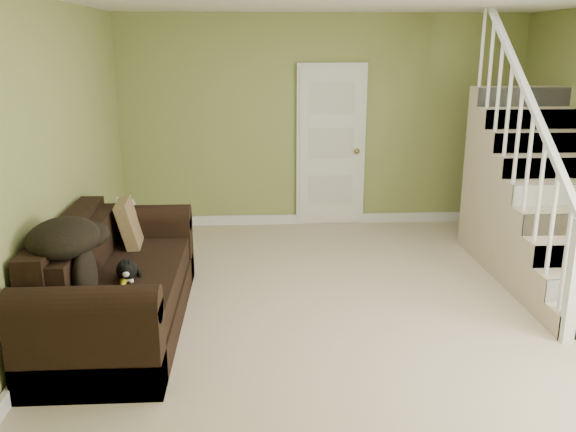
{
  "coord_description": "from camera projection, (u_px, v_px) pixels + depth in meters",
  "views": [
    {
      "loc": [
        -0.87,
        -4.8,
        2.26
      ],
      "look_at": [
        -0.58,
        0.17,
        0.84
      ],
      "focal_mm": 38.0,
      "sensor_mm": 36.0,
      "label": 1
    }
  ],
  "objects": [
    {
      "name": "floor",
      "position": [
        356.0,
        313.0,
        5.28
      ],
      "size": [
        5.0,
        5.5,
        0.01
      ],
      "primitive_type": "cube",
      "color": "#CAB192",
      "rests_on": "ground"
    },
    {
      "name": "wall_back",
      "position": [
        323.0,
        122.0,
        7.56
      ],
      "size": [
        5.0,
        0.04,
        2.6
      ],
      "primitive_type": "cube",
      "color": "#88904E",
      "rests_on": "floor"
    },
    {
      "name": "wall_front",
      "position": [
        488.0,
        308.0,
        2.28
      ],
      "size": [
        5.0,
        0.04,
        2.6
      ],
      "primitive_type": "cube",
      "color": "#88904E",
      "rests_on": "floor"
    },
    {
      "name": "wall_left",
      "position": [
        46.0,
        169.0,
        4.79
      ],
      "size": [
        0.04,
        5.5,
        2.6
      ],
      "primitive_type": "cube",
      "color": "#88904E",
      "rests_on": "floor"
    },
    {
      "name": "baseboard_back",
      "position": [
        322.0,
        219.0,
        7.88
      ],
      "size": [
        5.0,
        0.04,
        0.12
      ],
      "primitive_type": "cube",
      "color": "white",
      "rests_on": "floor"
    },
    {
      "name": "baseboard_left",
      "position": [
        66.0,
        313.0,
        5.13
      ],
      "size": [
        0.04,
        5.5,
        0.12
      ],
      "primitive_type": "cube",
      "color": "white",
      "rests_on": "floor"
    },
    {
      "name": "door",
      "position": [
        331.0,
        146.0,
        7.61
      ],
      "size": [
        0.86,
        0.12,
        2.02
      ],
      "color": "white",
      "rests_on": "floor"
    },
    {
      "name": "staircase",
      "position": [
        538.0,
        209.0,
        6.14
      ],
      "size": [
        1.0,
        2.51,
        2.82
      ],
      "color": "#CAB192",
      "rests_on": "floor"
    },
    {
      "name": "sofa",
      "position": [
        113.0,
        288.0,
        4.93
      ],
      "size": [
        0.98,
        2.26,
        0.9
      ],
      "color": "black",
      "rests_on": "floor"
    },
    {
      "name": "side_table",
      "position": [
        129.0,
        245.0,
        6.15
      ],
      "size": [
        0.52,
        0.52,
        0.76
      ],
      "rotation": [
        0.0,
        0.0,
        0.18
      ],
      "color": "black",
      "rests_on": "floor"
    },
    {
      "name": "cat",
      "position": [
        126.0,
        270.0,
        4.7
      ],
      "size": [
        0.24,
        0.42,
        0.21
      ],
      "rotation": [
        0.0,
        0.0,
        0.17
      ],
      "color": "black",
      "rests_on": "sofa"
    },
    {
      "name": "banana",
      "position": [
        124.0,
        281.0,
        4.64
      ],
      "size": [
        0.07,
        0.19,
        0.05
      ],
      "primitive_type": "ellipsoid",
      "rotation": [
        0.0,
        0.0,
        0.08
      ],
      "color": "yellow",
      "rests_on": "sofa"
    },
    {
      "name": "throw_pillow",
      "position": [
        129.0,
        224.0,
        5.5
      ],
      "size": [
        0.24,
        0.44,
        0.44
      ],
      "primitive_type": "cube",
      "rotation": [
        0.0,
        -0.24,
        0.07
      ],
      "color": "#462A1C",
      "rests_on": "sofa"
    },
    {
      "name": "throw_blanket",
      "position": [
        63.0,
        238.0,
        4.3
      ],
      "size": [
        0.55,
        0.69,
        0.27
      ],
      "primitive_type": "ellipsoid",
      "rotation": [
        0.0,
        0.0,
        -0.11
      ],
      "color": "black",
      "rests_on": "sofa"
    }
  ]
}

